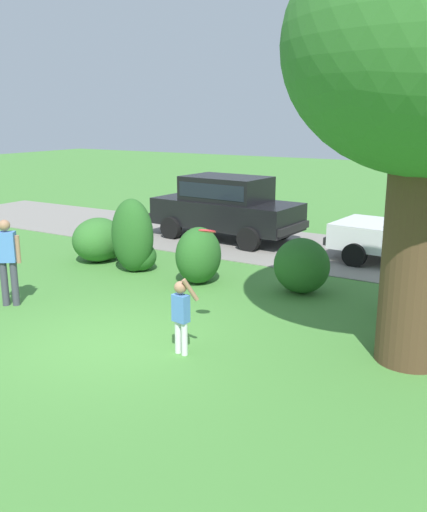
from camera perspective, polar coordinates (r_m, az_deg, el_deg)
name	(u,v)px	position (r m, az deg, el deg)	size (l,w,h in m)	color
ground_plane	(112,343)	(9.67, -10.24, -8.66)	(80.00, 80.00, 0.00)	#478438
driveway_strip	(299,249)	(16.13, 8.66, 0.74)	(28.00, 4.40, 0.02)	gray
shrub_near_tree	(100,241)	(14.86, -11.43, 1.51)	(1.25, 1.40, 1.14)	#33702B
shrub_centre_left	(134,240)	(13.66, -8.06, 1.64)	(1.08, 0.99, 1.78)	#286023
shrub_centre	(198,255)	(12.61, -1.54, 0.07)	(0.99, 1.13, 1.28)	#286023
shrub_centre_right	(302,266)	(12.08, 8.93, -0.97)	(1.21, 1.10, 1.19)	#286023
shrub_far_end	(421,277)	(11.17, 20.28, -2.00)	(1.00, 0.87, 1.64)	#1E511C
parked_sedan	(425,234)	(14.79, 20.64, 2.08)	(4.53, 2.35, 1.56)	white
parked_suv	(226,204)	(17.03, 1.29, 5.26)	(4.80, 2.32, 1.92)	black
child_thrower	(181,311)	(8.86, -3.32, -5.63)	(0.47, 0.24, 1.29)	white
frisbee	(207,231)	(9.03, -0.65, 2.56)	(0.29, 0.28, 0.12)	red
adult_onlooker	(7,258)	(11.75, -20.19, -0.16)	(0.46, 0.38, 1.74)	#3F3F4C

